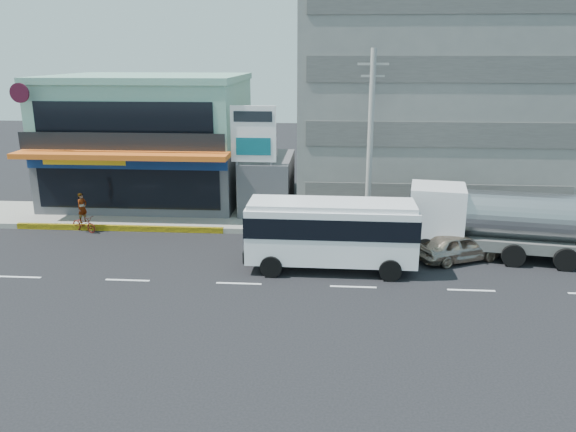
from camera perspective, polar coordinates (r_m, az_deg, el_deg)
The scene contains 12 objects.
ground at distance 24.86m, azimuth -5.02°, elevation -6.85°, with size 120.00×120.00×0.00m, color black.
sidewalk at distance 33.48m, azimuth 6.05°, elevation -0.51°, with size 70.00×5.00×0.30m, color gray.
shop_building at distance 38.82m, azimuth -13.67°, elevation 7.24°, with size 12.40×11.70×8.00m.
concrete_building at distance 38.18m, azimuth 13.81°, elevation 11.64°, with size 16.00×12.00×14.00m, color gray.
gap_structure at distance 35.69m, azimuth -2.04°, elevation 3.27°, with size 3.00×6.00×3.50m, color #494A4F.
satellite_dish at distance 34.35m, azimuth -2.26°, elevation 5.87°, with size 1.50×1.50×0.15m, color slate.
billboard at distance 32.43m, azimuth -3.53°, elevation 7.66°, with size 2.60×0.18×6.90m.
utility_pole_near at distance 30.40m, azimuth 8.34°, elevation 7.38°, with size 1.60×0.30×10.00m.
minibus at distance 25.82m, azimuth 4.40°, elevation -1.36°, with size 7.81×2.81×3.26m.
sedan at distance 28.42m, azimuth 16.92°, elevation -3.00°, with size 1.68×4.18×1.42m, color tan.
tanker_truck at distance 29.23m, azimuth 20.09°, elevation -0.44°, with size 9.01×4.00×3.43m.
motorcycle_rider at distance 33.66m, azimuth -20.07°, elevation -0.29°, with size 1.84×1.28×2.24m.
Camera 1 is at (3.85, -22.58, 9.66)m, focal length 35.00 mm.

